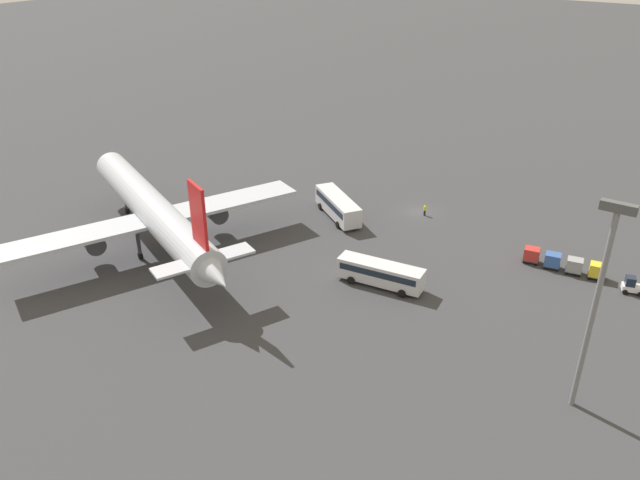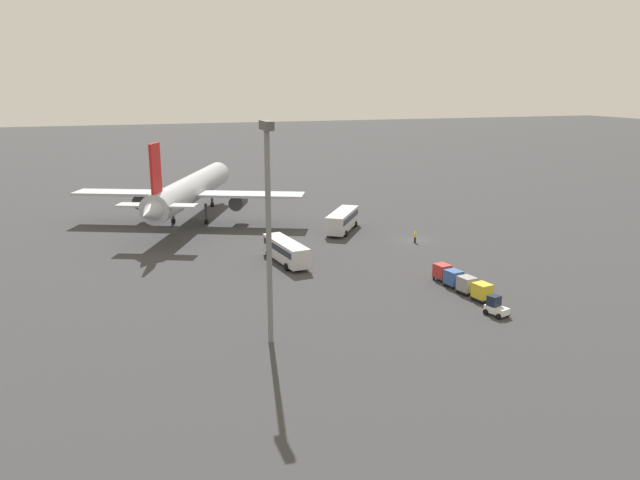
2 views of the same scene
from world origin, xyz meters
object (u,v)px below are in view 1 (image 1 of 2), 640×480
Objects in this scene: shuttle_bus_far at (381,272)px; baggage_tug at (632,286)px; cargo_cart_yellow at (597,270)px; shuttle_bus_near at (338,205)px; worker_person at (425,210)px; airplane at (154,211)px; cargo_cart_grey at (575,265)px; cargo_cart_red at (532,254)px; cargo_cart_blue at (553,260)px.

baggage_tug is (-26.00, -15.41, -0.89)m from shuttle_bus_far.
cargo_cart_yellow is (4.20, -1.08, 0.25)m from baggage_tug.
worker_person is (-10.73, -7.77, -1.10)m from shuttle_bus_near.
airplane is 39.89m from worker_person.
cargo_cart_grey is 5.41m from cargo_cart_red.
cargo_cart_yellow is at bearing 168.79° from worker_person.
shuttle_bus_far is (-29.78, -8.59, -3.91)m from airplane.
cargo_cart_red is at bearing -140.70° from shuttle_bus_near.
airplane is 19.47× the size of cargo_cart_grey.
cargo_cart_yellow is at bearing -31.54° from baggage_tug.
shuttle_bus_near is at bearing 35.91° from worker_person.
airplane is 31.24m from shuttle_bus_far.
baggage_tug is at bearing -132.85° from airplane.
worker_person is 21.35m from cargo_cart_blue.
shuttle_bus_far reaches higher than worker_person.
cargo_cart_yellow is at bearing -177.23° from cargo_cart_red.
cargo_cart_blue is 1.00× the size of cargo_cart_red.
cargo_cart_red reaches higher than worker_person.
baggage_tug is 1.54× the size of worker_person.
cargo_cart_grey is at bearing 166.85° from worker_person.
worker_person is at bearing -106.34° from airplane.
airplane is 19.47× the size of cargo_cart_yellow.
cargo_cart_red is at bearing -0.66° from cargo_cart_blue.
cargo_cart_blue is at bearing 2.82° from cargo_cart_grey.
airplane is at bearing 28.11° from cargo_cart_blue.
baggage_tug is at bearing 168.34° from worker_person.
shuttle_bus_near is 31.42m from cargo_cart_blue.
baggage_tug reaches higher than worker_person.
cargo_cart_blue is at bearing 164.85° from worker_person.
cargo_cart_grey is (-23.31, 5.45, 0.32)m from worker_person.
cargo_cart_blue is (2.70, 0.13, 0.00)m from cargo_cart_grey.
cargo_cart_blue is at bearing -128.02° from airplane.
airplane is at bearing 29.60° from cargo_cart_red.
shuttle_bus_far is 4.88× the size of cargo_cart_yellow.
airplane is 16.36× the size of baggage_tug.
shuttle_bus_far is 6.31× the size of worker_person.
airplane reaches higher than worker_person.
airplane is 19.47× the size of cargo_cart_blue.
worker_person is at bearing -109.23° from shuttle_bus_near.
worker_person is at bearing -15.15° from cargo_cart_blue.
airplane is 25.16× the size of worker_person.
baggage_tug is 6.96m from cargo_cart_grey.
airplane is at bearing 26.90° from cargo_cart_grey.
worker_person is 0.77× the size of cargo_cart_grey.
shuttle_bus_far reaches higher than cargo_cart_grey.
shuttle_bus_far is (-14.95, 13.87, -0.14)m from shuttle_bus_near.
worker_person is at bearing -28.78° from baggage_tug.
shuttle_bus_near is at bearing -49.42° from shuttle_bus_far.
baggage_tug is 1.19× the size of cargo_cart_red.
baggage_tug is 1.19× the size of cargo_cart_blue.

